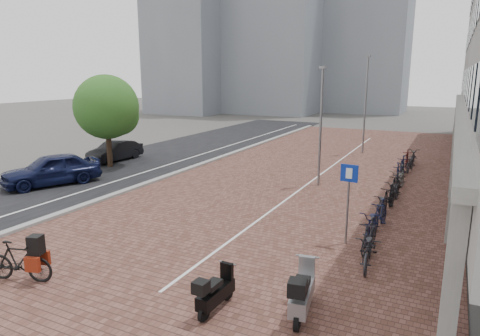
{
  "coord_description": "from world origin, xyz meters",
  "views": [
    {
      "loc": [
        8.49,
        -10.96,
        5.49
      ],
      "look_at": [
        0.0,
        6.0,
        1.3
      ],
      "focal_mm": 31.82,
      "sensor_mm": 36.0,
      "label": 1
    }
  ],
  "objects_px": {
    "car_navy": "(51,169)",
    "scooter_mid": "(216,291)",
    "scooter_front": "(302,291)",
    "parking_sign": "(348,191)",
    "car_dark": "(115,151)",
    "hero_bike": "(19,261)"
  },
  "relations": [
    {
      "from": "car_navy",
      "to": "scooter_front",
      "type": "bearing_deg",
      "value": 3.74
    },
    {
      "from": "car_navy",
      "to": "parking_sign",
      "type": "height_order",
      "value": "parking_sign"
    },
    {
      "from": "hero_bike",
      "to": "scooter_mid",
      "type": "bearing_deg",
      "value": -95.77
    },
    {
      "from": "car_navy",
      "to": "parking_sign",
      "type": "bearing_deg",
      "value": 20.56
    },
    {
      "from": "scooter_mid",
      "to": "parking_sign",
      "type": "bearing_deg",
      "value": 73.81
    },
    {
      "from": "car_dark",
      "to": "scooter_front",
      "type": "xyz_separation_m",
      "value": [
        16.61,
        -11.94,
        -0.03
      ]
    },
    {
      "from": "car_navy",
      "to": "scooter_mid",
      "type": "distance_m",
      "value": 14.78
    },
    {
      "from": "car_navy",
      "to": "scooter_front",
      "type": "xyz_separation_m",
      "value": [
        15.15,
        -5.81,
        -0.18
      ]
    },
    {
      "from": "car_dark",
      "to": "hero_bike",
      "type": "relative_size",
      "value": 1.99
    },
    {
      "from": "scooter_mid",
      "to": "parking_sign",
      "type": "relative_size",
      "value": 0.56
    },
    {
      "from": "car_navy",
      "to": "scooter_front",
      "type": "height_order",
      "value": "car_navy"
    },
    {
      "from": "scooter_front",
      "to": "parking_sign",
      "type": "distance_m",
      "value": 4.87
    },
    {
      "from": "car_dark",
      "to": "parking_sign",
      "type": "distance_m",
      "value": 18.09
    },
    {
      "from": "scooter_mid",
      "to": "parking_sign",
      "type": "height_order",
      "value": "parking_sign"
    },
    {
      "from": "car_dark",
      "to": "scooter_mid",
      "type": "height_order",
      "value": "car_dark"
    },
    {
      "from": "car_navy",
      "to": "parking_sign",
      "type": "xyz_separation_m",
      "value": [
        15.09,
        -1.1,
        1.04
      ]
    },
    {
      "from": "hero_bike",
      "to": "scooter_front",
      "type": "relative_size",
      "value": 1.09
    },
    {
      "from": "car_dark",
      "to": "scooter_front",
      "type": "relative_size",
      "value": 2.18
    },
    {
      "from": "scooter_mid",
      "to": "scooter_front",
      "type": "bearing_deg",
      "value": 22.9
    },
    {
      "from": "car_navy",
      "to": "scooter_front",
      "type": "distance_m",
      "value": 16.23
    },
    {
      "from": "parking_sign",
      "to": "hero_bike",
      "type": "bearing_deg",
      "value": -132.92
    },
    {
      "from": "car_dark",
      "to": "scooter_mid",
      "type": "distance_m",
      "value": 19.41
    }
  ]
}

